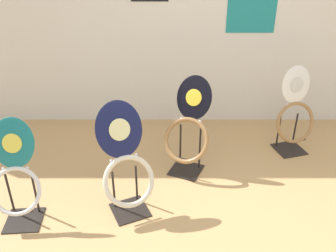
# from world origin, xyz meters

# --- Properties ---
(wall_back) EXTENTS (8.00, 0.07, 2.60)m
(wall_back) POSITION_xyz_m (-0.00, 2.19, 1.30)
(wall_back) COLOR silver
(wall_back) RESTS_ON ground_plane
(toilet_seat_display_jazz_black) EXTENTS (0.50, 0.51, 0.89)m
(toilet_seat_display_jazz_black) POSITION_xyz_m (-0.25, 1.15, 0.40)
(toilet_seat_display_jazz_black) COLOR black
(toilet_seat_display_jazz_black) RESTS_ON ground_plane
(toilet_seat_display_white_plain) EXTENTS (0.45, 0.35, 0.89)m
(toilet_seat_display_white_plain) POSITION_xyz_m (0.82, 1.50, 0.41)
(toilet_seat_display_white_plain) COLOR black
(toilet_seat_display_white_plain) RESTS_ON ground_plane
(toilet_seat_display_navy_moon) EXTENTS (0.52, 0.51, 0.91)m
(toilet_seat_display_navy_moon) POSITION_xyz_m (-0.77, 0.60, 0.43)
(toilet_seat_display_navy_moon) COLOR black
(toilet_seat_display_navy_moon) RESTS_ON ground_plane
(toilet_seat_display_teal_sax) EXTENTS (0.39, 0.37, 0.84)m
(toilet_seat_display_teal_sax) POSITION_xyz_m (-1.58, 0.48, 0.41)
(toilet_seat_display_teal_sax) COLOR black
(toilet_seat_display_teal_sax) RESTS_ON ground_plane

